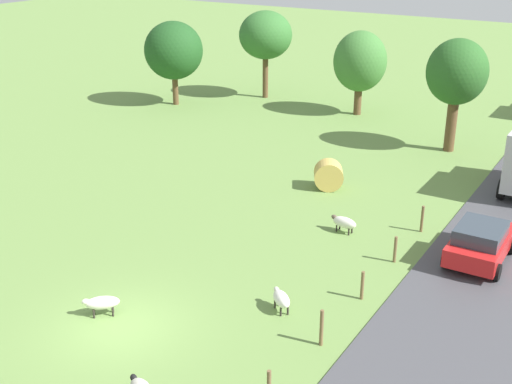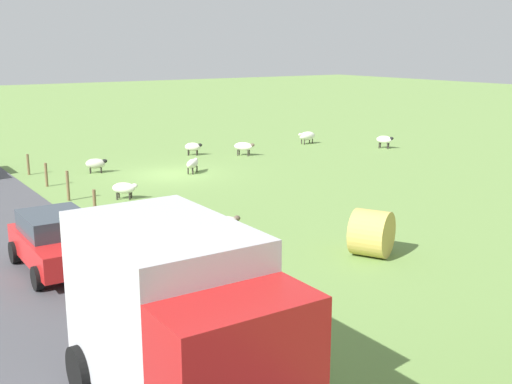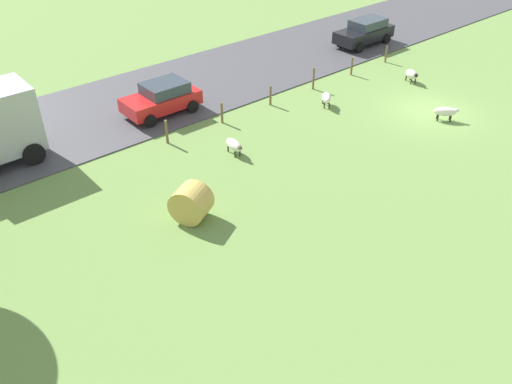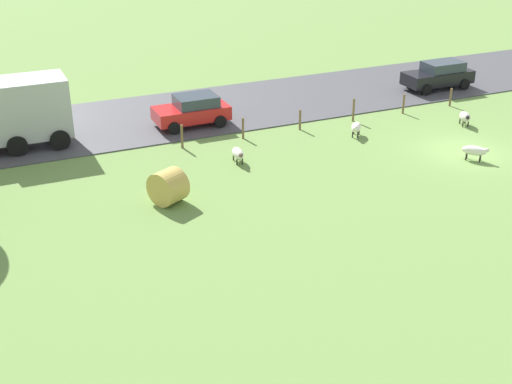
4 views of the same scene
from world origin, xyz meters
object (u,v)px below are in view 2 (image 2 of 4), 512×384
(sheep_2, at_px, (244,147))
(sheep_4, at_px, (384,140))
(sheep_7, at_px, (223,223))
(car_1, at_px, (58,241))
(sheep_5, at_px, (193,164))
(sheep_0, at_px, (96,164))
(truck_1, at_px, (179,322))
(sheep_3, at_px, (193,147))
(hay_bale_0, at_px, (372,233))
(sheep_6, at_px, (124,188))
(sheep_1, at_px, (307,136))

(sheep_2, xyz_separation_m, sheep_4, (-8.69, 2.57, 0.00))
(sheep_7, xyz_separation_m, car_1, (5.55, 0.25, 0.43))
(sheep_4, xyz_separation_m, sheep_7, (17.74, 10.41, -0.09))
(sheep_4, bearing_deg, sheep_5, 1.35)
(sheep_4, bearing_deg, sheep_2, -16.49)
(sheep_0, relative_size, sheep_4, 1.02)
(sheep_0, bearing_deg, truck_1, 74.04)
(sheep_4, distance_m, sheep_5, 13.57)
(sheep_7, relative_size, truck_1, 0.26)
(sheep_5, height_order, sheep_7, sheep_5)
(car_1, bearing_deg, sheep_4, -155.40)
(sheep_3, distance_m, hay_bale_0, 19.32)
(sheep_6, bearing_deg, sheep_3, -132.93)
(sheep_0, height_order, truck_1, truck_1)
(sheep_1, xyz_separation_m, sheep_6, (15.64, 7.77, -0.05))
(hay_bale_0, bearing_deg, sheep_0, -81.35)
(sheep_3, distance_m, sheep_5, 5.27)
(sheep_2, height_order, sheep_5, sheep_2)
(sheep_1, bearing_deg, sheep_7, 44.32)
(sheep_3, bearing_deg, sheep_6, 47.07)
(sheep_2, xyz_separation_m, sheep_3, (2.39, -1.76, -0.05))
(sheep_0, relative_size, car_1, 0.29)
(sheep_5, xyz_separation_m, hay_bale_0, (1.44, 14.27, 0.23))
(sheep_3, relative_size, sheep_4, 0.93)
(sheep_0, bearing_deg, sheep_3, -163.43)
(sheep_1, relative_size, sheep_7, 1.05)
(sheep_1, xyz_separation_m, car_1, (20.42, 14.78, 0.36))
(sheep_1, xyz_separation_m, sheep_2, (5.83, 1.54, 0.02))
(sheep_7, relative_size, car_1, 0.32)
(sheep_3, height_order, sheep_7, sheep_3)
(sheep_2, relative_size, sheep_5, 1.04)
(sheep_7, relative_size, hay_bale_0, 0.87)
(sheep_4, xyz_separation_m, hay_bale_0, (15.00, 14.59, 0.16))
(sheep_3, bearing_deg, car_1, 50.85)
(sheep_0, distance_m, sheep_6, 6.12)
(sheep_1, distance_m, hay_bale_0, 22.29)
(sheep_1, relative_size, hay_bale_0, 0.91)
(sheep_2, relative_size, truck_1, 0.25)
(sheep_5, bearing_deg, hay_bale_0, 84.24)
(sheep_4, bearing_deg, sheep_7, 30.41)
(sheep_2, xyz_separation_m, car_1, (14.60, 13.24, 0.34))
(sheep_6, distance_m, sheep_7, 6.80)
(sheep_1, distance_m, sheep_4, 5.01)
(sheep_3, relative_size, car_1, 0.26)
(sheep_6, relative_size, hay_bale_0, 0.74)
(sheep_3, xyz_separation_m, sheep_7, (6.66, 14.75, -0.04))
(sheep_0, bearing_deg, sheep_5, 145.96)
(sheep_2, xyz_separation_m, sheep_6, (9.82, 6.23, -0.07))
(sheep_6, distance_m, truck_1, 16.45)
(sheep_1, height_order, sheep_5, sheep_1)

